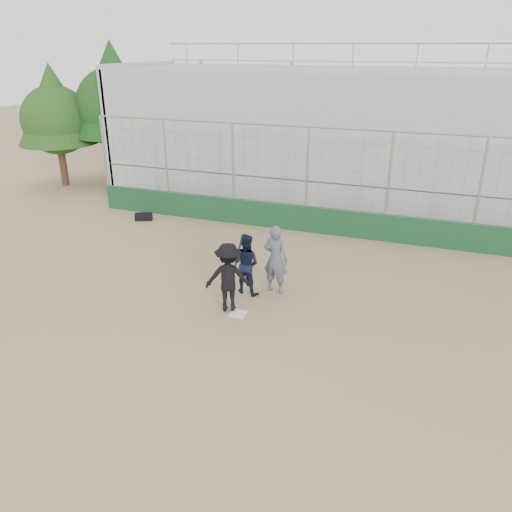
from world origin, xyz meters
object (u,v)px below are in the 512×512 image
(catcher_crouched, at_px, (246,273))
(umpire, at_px, (275,263))
(batter_at_plate, at_px, (228,277))
(equipment_bag, at_px, (144,217))

(catcher_crouched, distance_m, umpire, 0.92)
(batter_at_plate, bearing_deg, umpire, 59.78)
(equipment_bag, bearing_deg, catcher_crouched, -36.44)
(umpire, relative_size, equipment_bag, 2.45)
(batter_at_plate, distance_m, equipment_bag, 8.61)
(batter_at_plate, bearing_deg, catcher_crouched, 86.41)
(umpire, bearing_deg, catcher_crouched, 33.43)
(catcher_crouched, distance_m, equipment_bag, 7.93)
(catcher_crouched, bearing_deg, umpire, 25.16)
(batter_at_plate, relative_size, umpire, 1.12)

